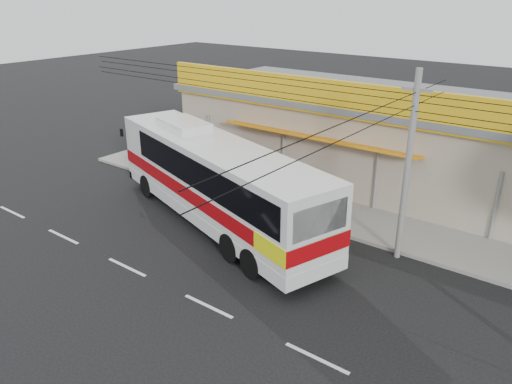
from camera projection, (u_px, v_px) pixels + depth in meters
ground at (256, 273)px, 17.76m from camera, size 120.00×120.00×0.00m
sidewalk at (337, 215)px, 22.16m from camera, size 30.00×3.20×0.15m
lane_markings at (208, 306)px, 15.92m from camera, size 50.00×0.12×0.01m
storefront_building at (392, 139)px, 25.41m from camera, size 22.60×9.20×5.70m
coach_bus at (219, 179)px, 20.57m from camera, size 13.17×6.60×3.99m
motorbike_red at (217, 167)px, 26.56m from camera, size 1.83×1.03×0.91m
motorbike_dark at (141, 147)px, 29.41m from camera, size 2.00×1.02×1.16m
utility_pole at (415, 105)px, 16.70m from camera, size 34.00×14.00×7.01m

